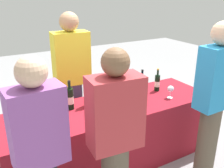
% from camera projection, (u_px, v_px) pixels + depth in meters
% --- Properties ---
extents(ground_plane, '(12.00, 12.00, 0.00)m').
position_uv_depth(ground_plane, '(112.00, 160.00, 3.04)').
color(ground_plane, gray).
extents(tasting_table, '(2.40, 0.75, 0.73)m').
position_uv_depth(tasting_table, '(112.00, 134.00, 2.91)').
color(tasting_table, maroon).
rests_on(tasting_table, ground_plane).
extents(wine_bottle_0, '(0.07, 0.07, 0.32)m').
position_uv_depth(wine_bottle_0, '(25.00, 108.00, 2.45)').
color(wine_bottle_0, black).
rests_on(wine_bottle_0, tasting_table).
extents(wine_bottle_1, '(0.08, 0.08, 0.32)m').
position_uv_depth(wine_bottle_1, '(70.00, 99.00, 2.66)').
color(wine_bottle_1, black).
rests_on(wine_bottle_1, tasting_table).
extents(wine_bottle_2, '(0.08, 0.08, 0.33)m').
position_uv_depth(wine_bottle_2, '(87.00, 96.00, 2.72)').
color(wine_bottle_2, black).
rests_on(wine_bottle_2, tasting_table).
extents(wine_bottle_3, '(0.07, 0.07, 0.32)m').
position_uv_depth(wine_bottle_3, '(109.00, 92.00, 2.83)').
color(wine_bottle_3, black).
rests_on(wine_bottle_3, tasting_table).
extents(wine_bottle_4, '(0.07, 0.07, 0.31)m').
position_uv_depth(wine_bottle_4, '(128.00, 90.00, 2.91)').
color(wine_bottle_4, black).
rests_on(wine_bottle_4, tasting_table).
extents(wine_bottle_5, '(0.07, 0.07, 0.30)m').
position_uv_depth(wine_bottle_5, '(133.00, 86.00, 3.04)').
color(wine_bottle_5, black).
rests_on(wine_bottle_5, tasting_table).
extents(wine_bottle_6, '(0.07, 0.07, 0.31)m').
position_uv_depth(wine_bottle_6, '(142.00, 86.00, 3.05)').
color(wine_bottle_6, black).
rests_on(wine_bottle_6, tasting_table).
extents(wine_bottle_7, '(0.06, 0.06, 0.29)m').
position_uv_depth(wine_bottle_7, '(157.00, 83.00, 3.15)').
color(wine_bottle_7, black).
rests_on(wine_bottle_7, tasting_table).
extents(wine_glass_0, '(0.07, 0.07, 0.14)m').
position_uv_depth(wine_glass_0, '(38.00, 123.00, 2.20)').
color(wine_glass_0, silver).
rests_on(wine_glass_0, tasting_table).
extents(wine_glass_1, '(0.07, 0.07, 0.15)m').
position_uv_depth(wine_glass_1, '(142.00, 95.00, 2.77)').
color(wine_glass_1, silver).
rests_on(wine_glass_1, tasting_table).
extents(wine_glass_2, '(0.08, 0.08, 0.15)m').
position_uv_depth(wine_glass_2, '(171.00, 89.00, 2.93)').
color(wine_glass_2, silver).
rests_on(wine_glass_2, tasting_table).
extents(server_pouring, '(0.44, 0.26, 1.69)m').
position_uv_depth(server_pouring, '(72.00, 77.00, 3.12)').
color(server_pouring, '#3F3351').
rests_on(server_pouring, ground_plane).
extents(guest_0, '(0.39, 0.23, 1.55)m').
position_uv_depth(guest_0, '(41.00, 153.00, 1.78)').
color(guest_0, black).
rests_on(guest_0, ground_plane).
extents(guest_1, '(0.43, 0.26, 1.56)m').
position_uv_depth(guest_1, '(115.00, 138.00, 1.97)').
color(guest_1, brown).
rests_on(guest_1, ground_plane).
extents(guest_2, '(0.38, 0.22, 1.67)m').
position_uv_depth(guest_2, '(213.00, 99.00, 2.48)').
color(guest_2, brown).
rests_on(guest_2, ground_plane).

